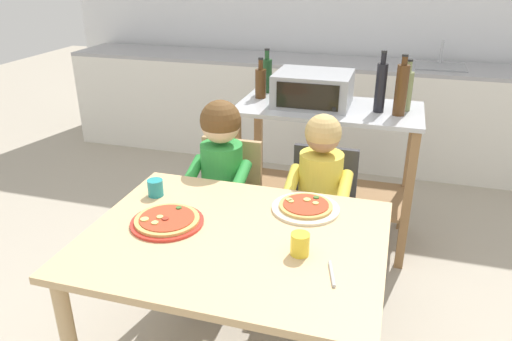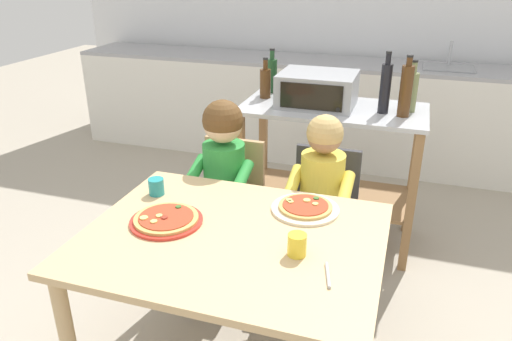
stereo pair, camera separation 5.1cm
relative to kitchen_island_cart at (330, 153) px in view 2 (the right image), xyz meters
name	(u,v)px [view 2 (the right image)]	position (x,y,z in m)	size (l,w,h in m)	color
ground_plane	(299,238)	(-0.16, -0.09, -0.60)	(12.28, 12.28, 0.00)	#A89E8C
back_wall_tiled	(353,3)	(-0.16, 1.81, 0.75)	(5.48, 0.12, 2.70)	silver
kitchen_counter	(339,112)	(-0.16, 1.40, -0.15)	(4.93, 0.60, 1.10)	silver
kitchen_island_cart	(330,153)	(0.00, 0.00, 0.00)	(1.11, 0.56, 0.90)	#B7BABF
toaster_oven	(318,89)	(-0.10, 0.02, 0.40)	(0.45, 0.38, 0.20)	#999BA0
bottle_clear_vinegar	(406,90)	(0.41, -0.06, 0.45)	(0.07, 0.07, 0.35)	#4C2D14
bottle_brown_beer	(411,91)	(0.44, 0.06, 0.42)	(0.07, 0.07, 0.30)	olive
bottle_squat_spirits	(272,75)	(-0.45, 0.23, 0.42)	(0.07, 0.07, 0.29)	#1E4723
bottle_tall_green_wine	(265,82)	(-0.45, 0.08, 0.40)	(0.07, 0.07, 0.26)	#4C2D14
bottle_dark_olive_oil	(385,87)	(0.29, -0.02, 0.45)	(0.06, 0.06, 0.35)	black
dining_table	(233,257)	(-0.16, -1.32, 0.03)	(1.17, 0.92, 0.74)	tan
dining_chair_left	(229,202)	(-0.45, -0.61, -0.12)	(0.36, 0.36, 0.81)	tan
dining_chair_right	(322,214)	(0.07, -0.58, -0.12)	(0.36, 0.36, 0.81)	#333338
child_in_green_shirt	(220,174)	(-0.45, -0.72, 0.10)	(0.32, 0.42, 1.06)	#424C6B
child_in_yellow_shirt	(319,194)	(0.07, -0.70, 0.06)	(0.32, 0.42, 1.03)	#424C6B
pizza_plate_red_rimmed	(166,219)	(-0.45, -1.31, 0.15)	(0.30, 0.30, 0.03)	red
pizza_plate_cream	(305,208)	(0.07, -1.03, 0.15)	(0.29, 0.29, 0.03)	beige
drinking_cup_teal	(156,187)	(-0.61, -1.09, 0.17)	(0.07, 0.07, 0.08)	teal
drinking_cup_yellow	(297,245)	(0.11, -1.37, 0.18)	(0.07, 0.07, 0.08)	yellow
serving_spoon	(328,275)	(0.25, -1.47, 0.14)	(0.01, 0.01, 0.14)	#B7BABF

